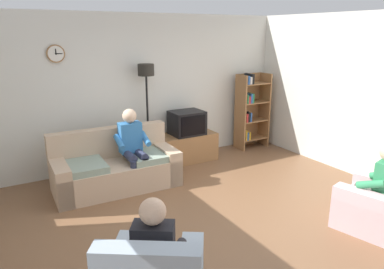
{
  "coord_description": "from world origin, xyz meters",
  "views": [
    {
      "loc": [
        -2.53,
        -3.46,
        2.38
      ],
      "look_at": [
        0.07,
        1.02,
        0.9
      ],
      "focal_mm": 33.76,
      "sensor_mm": 36.0,
      "label": 1
    }
  ],
  "objects_px": {
    "bookshelf": "(250,110)",
    "person_in_left_armchair": "(156,250)",
    "tv_stand": "(186,147)",
    "floor_lamp": "(147,87)",
    "tv": "(187,123)",
    "armchair_near_bookshelf": "(381,208)",
    "couch": "(116,168)",
    "person_in_right_armchair": "(377,182)",
    "person_on_couch": "(133,144)"
  },
  "relations": [
    {
      "from": "couch",
      "to": "floor_lamp",
      "type": "bearing_deg",
      "value": 36.45
    },
    {
      "from": "tv",
      "to": "person_in_left_armchair",
      "type": "relative_size",
      "value": 0.54
    },
    {
      "from": "armchair_near_bookshelf",
      "to": "floor_lamp",
      "type": "bearing_deg",
      "value": 114.23
    },
    {
      "from": "person_in_right_armchair",
      "to": "person_in_left_armchair",
      "type": "bearing_deg",
      "value": 178.7
    },
    {
      "from": "person_in_left_armchair",
      "to": "couch",
      "type": "bearing_deg",
      "value": 78.57
    },
    {
      "from": "bookshelf",
      "to": "person_in_left_armchair",
      "type": "distance_m",
      "value": 4.98
    },
    {
      "from": "tv",
      "to": "person_in_right_armchair",
      "type": "bearing_deg",
      "value": -75.98
    },
    {
      "from": "floor_lamp",
      "to": "person_in_right_armchair",
      "type": "xyz_separation_m",
      "value": [
        1.56,
        -3.42,
        -0.85
      ]
    },
    {
      "from": "tv",
      "to": "armchair_near_bookshelf",
      "type": "xyz_separation_m",
      "value": [
        0.84,
        -3.38,
        -0.46
      ]
    },
    {
      "from": "armchair_near_bookshelf",
      "to": "person_on_couch",
      "type": "height_order",
      "value": "person_on_couch"
    },
    {
      "from": "couch",
      "to": "armchair_near_bookshelf",
      "type": "relative_size",
      "value": 1.84
    },
    {
      "from": "person_in_right_armchair",
      "to": "armchair_near_bookshelf",
      "type": "bearing_deg",
      "value": -76.08
    },
    {
      "from": "tv_stand",
      "to": "person_on_couch",
      "type": "bearing_deg",
      "value": -154.32
    },
    {
      "from": "bookshelf",
      "to": "person_in_left_armchair",
      "type": "height_order",
      "value": "bookshelf"
    },
    {
      "from": "floor_lamp",
      "to": "person_in_left_armchair",
      "type": "distance_m",
      "value": 3.73
    },
    {
      "from": "couch",
      "to": "person_on_couch",
      "type": "relative_size",
      "value": 1.55
    },
    {
      "from": "floor_lamp",
      "to": "armchair_near_bookshelf",
      "type": "xyz_separation_m",
      "value": [
        1.58,
        -3.51,
        -1.16
      ]
    },
    {
      "from": "tv",
      "to": "person_on_couch",
      "type": "distance_m",
      "value": 1.44
    },
    {
      "from": "couch",
      "to": "person_in_left_armchair",
      "type": "relative_size",
      "value": 1.72
    },
    {
      "from": "couch",
      "to": "person_in_left_armchair",
      "type": "bearing_deg",
      "value": -101.43
    },
    {
      "from": "armchair_near_bookshelf",
      "to": "person_in_left_armchair",
      "type": "relative_size",
      "value": 0.93
    },
    {
      "from": "bookshelf",
      "to": "floor_lamp",
      "type": "height_order",
      "value": "floor_lamp"
    },
    {
      "from": "tv",
      "to": "floor_lamp",
      "type": "bearing_deg",
      "value": 170.46
    },
    {
      "from": "tv",
      "to": "armchair_near_bookshelf",
      "type": "height_order",
      "value": "tv"
    },
    {
      "from": "couch",
      "to": "person_in_left_armchair",
      "type": "xyz_separation_m",
      "value": [
        -0.55,
        -2.74,
        0.29
      ]
    },
    {
      "from": "bookshelf",
      "to": "armchair_near_bookshelf",
      "type": "height_order",
      "value": "bookshelf"
    },
    {
      "from": "tv_stand",
      "to": "floor_lamp",
      "type": "relative_size",
      "value": 0.59
    },
    {
      "from": "floor_lamp",
      "to": "person_in_right_armchair",
      "type": "bearing_deg",
      "value": -65.52
    },
    {
      "from": "person_in_left_armchair",
      "to": "tv",
      "type": "bearing_deg",
      "value": 56.69
    },
    {
      "from": "couch",
      "to": "bookshelf",
      "type": "relative_size",
      "value": 1.23
    },
    {
      "from": "couch",
      "to": "person_in_right_armchair",
      "type": "distance_m",
      "value": 3.7
    },
    {
      "from": "bookshelf",
      "to": "person_on_couch",
      "type": "distance_m",
      "value": 2.97
    },
    {
      "from": "tv_stand",
      "to": "person_in_right_armchair",
      "type": "bearing_deg",
      "value": -76.08
    },
    {
      "from": "bookshelf",
      "to": "person_in_right_armchair",
      "type": "height_order",
      "value": "bookshelf"
    },
    {
      "from": "person_on_couch",
      "to": "person_in_right_armchair",
      "type": "height_order",
      "value": "person_on_couch"
    },
    {
      "from": "couch",
      "to": "bookshelf",
      "type": "xyz_separation_m",
      "value": [
        3.14,
        0.59,
        0.49
      ]
    },
    {
      "from": "bookshelf",
      "to": "person_in_left_armchair",
      "type": "bearing_deg",
      "value": -137.96
    },
    {
      "from": "couch",
      "to": "floor_lamp",
      "type": "height_order",
      "value": "floor_lamp"
    },
    {
      "from": "person_in_left_armchair",
      "to": "bookshelf",
      "type": "bearing_deg",
      "value": 42.04
    },
    {
      "from": "tv_stand",
      "to": "bookshelf",
      "type": "xyz_separation_m",
      "value": [
        1.57,
        0.08,
        0.54
      ]
    },
    {
      "from": "tv_stand",
      "to": "tv",
      "type": "xyz_separation_m",
      "value": [
        0.0,
        -0.02,
        0.48
      ]
    },
    {
      "from": "floor_lamp",
      "to": "tv_stand",
      "type": "bearing_deg",
      "value": -7.68
    },
    {
      "from": "couch",
      "to": "tv_stand",
      "type": "distance_m",
      "value": 1.65
    },
    {
      "from": "tv",
      "to": "person_on_couch",
      "type": "bearing_deg",
      "value": -155.2
    },
    {
      "from": "armchair_near_bookshelf",
      "to": "couch",
      "type": "bearing_deg",
      "value": 129.87
    },
    {
      "from": "bookshelf",
      "to": "person_in_right_armchair",
      "type": "xyz_separation_m",
      "value": [
        -0.75,
        -3.4,
        -0.2
      ]
    },
    {
      "from": "tv_stand",
      "to": "tv",
      "type": "bearing_deg",
      "value": -90.0
    },
    {
      "from": "person_on_couch",
      "to": "person_in_left_armchair",
      "type": "relative_size",
      "value": 1.11
    },
    {
      "from": "armchair_near_bookshelf",
      "to": "person_in_left_armchair",
      "type": "distance_m",
      "value": 2.99
    },
    {
      "from": "person_in_right_armchair",
      "to": "bookshelf",
      "type": "bearing_deg",
      "value": 77.57
    }
  ]
}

